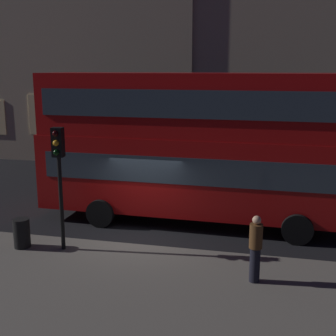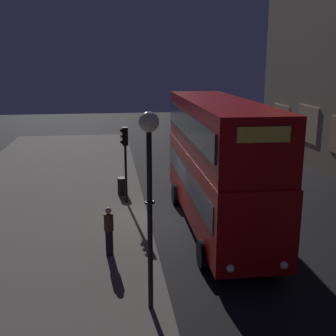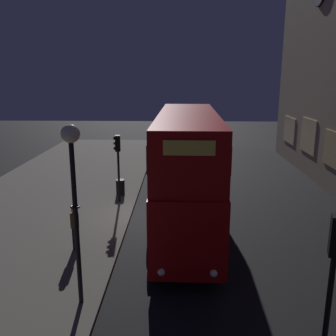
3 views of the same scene
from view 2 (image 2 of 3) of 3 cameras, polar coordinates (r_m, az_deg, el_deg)
The scene contains 7 objects.
ground_plane at distance 19.14m, azimuth -0.88°, elevation -6.60°, with size 80.00×80.00×0.00m, color black.
sidewalk_slab at distance 19.29m, azimuth -17.50°, elevation -6.93°, with size 44.00×9.82×0.12m, color #5B564F.
double_decker_bus at distance 17.42m, azimuth 6.62°, elevation 1.36°, with size 10.95×3.00×5.29m.
traffic_light_near_kerb at distance 20.10m, azimuth -5.81°, elevation 2.58°, with size 0.34×0.37×3.68m.
street_lamp at distance 10.83m, azimuth -2.53°, elevation 0.37°, with size 0.52×0.52×5.45m.
pedestrian at distance 15.14m, azimuth -7.93°, elevation -8.31°, with size 0.33×0.33×1.76m.
litter_bin at distance 21.88m, azimuth -6.13°, elevation -2.44°, with size 0.50×0.50×0.90m, color black.
Camera 2 is at (17.77, -2.18, 6.77)m, focal length 45.38 mm.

